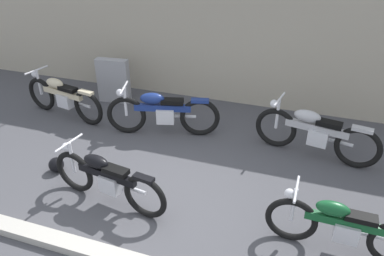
{
  "coord_description": "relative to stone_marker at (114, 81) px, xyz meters",
  "views": [
    {
      "loc": [
        1.89,
        -3.97,
        3.77
      ],
      "look_at": [
        0.08,
        1.37,
        0.55
      ],
      "focal_mm": 34.46,
      "sensor_mm": 36.0,
      "label": 1
    }
  ],
  "objects": [
    {
      "name": "motorcycle_green",
      "position": [
        4.93,
        -3.1,
        -0.1
      ],
      "size": [
        1.94,
        0.54,
        0.87
      ],
      "rotation": [
        0.0,
        0.0,
        3.12
      ],
      "color": "black",
      "rests_on": "ground_plane"
    },
    {
      "name": "building_wall",
      "position": [
        2.35,
        0.97,
        1.07
      ],
      "size": [
        18.0,
        0.3,
        3.17
      ],
      "primitive_type": "cube",
      "color": "#B2A893",
      "rests_on": "ground_plane"
    },
    {
      "name": "motorcycle_blue",
      "position": [
        1.64,
        -1.05,
        -0.03
      ],
      "size": [
        2.18,
        0.82,
        1.0
      ],
      "rotation": [
        0.0,
        0.0,
        3.4
      ],
      "color": "black",
      "rests_on": "ground_plane"
    },
    {
      "name": "motorcycle_black",
      "position": [
        1.66,
        -3.2,
        -0.08
      ],
      "size": [
        2.0,
        0.56,
        0.9
      ],
      "rotation": [
        0.0,
        0.0,
        2.99
      ],
      "color": "black",
      "rests_on": "ground_plane"
    },
    {
      "name": "motorcycle_silver",
      "position": [
        4.5,
        -0.9,
        -0.04
      ],
      "size": [
        2.19,
        0.67,
        0.99
      ],
      "rotation": [
        0.0,
        0.0,
        2.97
      ],
      "color": "black",
      "rests_on": "ground_plane"
    },
    {
      "name": "stone_marker",
      "position": [
        0.0,
        0.0,
        0.0
      ],
      "size": [
        0.76,
        0.28,
        1.03
      ],
      "primitive_type": "cube",
      "rotation": [
        0.0,
        0.0,
        0.11
      ],
      "color": "#9E9EA3",
      "rests_on": "ground_plane"
    },
    {
      "name": "helmet",
      "position": [
        0.41,
        -2.79,
        -0.39
      ],
      "size": [
        0.26,
        0.26,
        0.26
      ],
      "primitive_type": "sphere",
      "color": "black",
      "rests_on": "ground_plane"
    },
    {
      "name": "motorcycle_cream",
      "position": [
        -0.65,
        -1.03,
        -0.05
      ],
      "size": [
        2.12,
        0.68,
        0.96
      ],
      "rotation": [
        0.0,
        0.0,
        2.95
      ],
      "color": "black",
      "rests_on": "ground_plane"
    },
    {
      "name": "ground_plane",
      "position": [
        2.35,
        -2.93,
        -0.51
      ],
      "size": [
        40.0,
        40.0,
        0.0
      ],
      "primitive_type": "plane",
      "color": "#47474C"
    }
  ]
}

